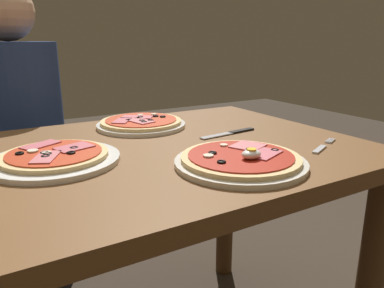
{
  "coord_description": "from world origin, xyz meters",
  "views": [
    {
      "loc": [
        -0.34,
        -0.83,
        0.99
      ],
      "look_at": [
        0.09,
        -0.11,
        0.75
      ],
      "focal_mm": 34.84,
      "sensor_mm": 36.0,
      "label": 1
    }
  ],
  "objects_px": {
    "pizza_foreground": "(241,160)",
    "fork": "(323,147)",
    "dining_table": "(142,194)",
    "diner_person": "(23,156)",
    "pizza_across_right": "(141,123)",
    "pizza_across_left": "(55,158)",
    "knife": "(232,133)"
  },
  "relations": [
    {
      "from": "pizza_foreground",
      "to": "fork",
      "type": "height_order",
      "value": "pizza_foreground"
    },
    {
      "from": "dining_table",
      "to": "pizza_foreground",
      "type": "height_order",
      "value": "pizza_foreground"
    },
    {
      "from": "pizza_foreground",
      "to": "fork",
      "type": "relative_size",
      "value": 1.94
    },
    {
      "from": "dining_table",
      "to": "pizza_foreground",
      "type": "bearing_deg",
      "value": -57.39
    },
    {
      "from": "pizza_foreground",
      "to": "diner_person",
      "type": "relative_size",
      "value": 0.25
    },
    {
      "from": "pizza_foreground",
      "to": "pizza_across_right",
      "type": "height_order",
      "value": "pizza_foreground"
    },
    {
      "from": "pizza_foreground",
      "to": "dining_table",
      "type": "bearing_deg",
      "value": 122.61
    },
    {
      "from": "pizza_across_left",
      "to": "pizza_across_right",
      "type": "xyz_separation_m",
      "value": [
        0.3,
        0.23,
        0.0
      ]
    },
    {
      "from": "pizza_across_right",
      "to": "diner_person",
      "type": "xyz_separation_m",
      "value": [
        -0.31,
        0.43,
        -0.17
      ]
    },
    {
      "from": "fork",
      "to": "pizza_across_left",
      "type": "bearing_deg",
      "value": 159.75
    },
    {
      "from": "dining_table",
      "to": "diner_person",
      "type": "height_order",
      "value": "diner_person"
    },
    {
      "from": "pizza_foreground",
      "to": "knife",
      "type": "distance_m",
      "value": 0.28
    },
    {
      "from": "pizza_across_left",
      "to": "diner_person",
      "type": "distance_m",
      "value": 0.67
    },
    {
      "from": "dining_table",
      "to": "knife",
      "type": "relative_size",
      "value": 5.84
    },
    {
      "from": "dining_table",
      "to": "pizza_across_right",
      "type": "xyz_separation_m",
      "value": [
        0.1,
        0.23,
        0.13
      ]
    },
    {
      "from": "pizza_across_left",
      "to": "pizza_foreground",
      "type": "bearing_deg",
      "value": -33.58
    },
    {
      "from": "pizza_across_left",
      "to": "knife",
      "type": "xyz_separation_m",
      "value": [
        0.5,
        0.01,
        -0.01
      ]
    },
    {
      "from": "pizza_across_left",
      "to": "pizza_across_right",
      "type": "height_order",
      "value": "same"
    },
    {
      "from": "pizza_across_left",
      "to": "dining_table",
      "type": "bearing_deg",
      "value": -1.53
    },
    {
      "from": "pizza_foreground",
      "to": "pizza_across_right",
      "type": "distance_m",
      "value": 0.46
    },
    {
      "from": "pizza_foreground",
      "to": "pizza_across_left",
      "type": "relative_size",
      "value": 1.01
    },
    {
      "from": "diner_person",
      "to": "pizza_across_left",
      "type": "bearing_deg",
      "value": 90.49
    },
    {
      "from": "pizza_across_right",
      "to": "pizza_foreground",
      "type": "bearing_deg",
      "value": -84.95
    },
    {
      "from": "pizza_across_left",
      "to": "pizza_across_right",
      "type": "relative_size",
      "value": 1.03
    },
    {
      "from": "diner_person",
      "to": "knife",
      "type": "bearing_deg",
      "value": 128.2
    },
    {
      "from": "pizza_foreground",
      "to": "knife",
      "type": "height_order",
      "value": "pizza_foreground"
    },
    {
      "from": "pizza_foreground",
      "to": "diner_person",
      "type": "bearing_deg",
      "value": 111.69
    },
    {
      "from": "pizza_across_left",
      "to": "diner_person",
      "type": "height_order",
      "value": "diner_person"
    },
    {
      "from": "pizza_across_left",
      "to": "fork",
      "type": "bearing_deg",
      "value": -20.25
    },
    {
      "from": "diner_person",
      "to": "pizza_foreground",
      "type": "bearing_deg",
      "value": 111.69
    },
    {
      "from": "dining_table",
      "to": "knife",
      "type": "bearing_deg",
      "value": 3.18
    },
    {
      "from": "pizza_foreground",
      "to": "knife",
      "type": "xyz_separation_m",
      "value": [
        0.15,
        0.24,
        -0.01
      ]
    }
  ]
}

